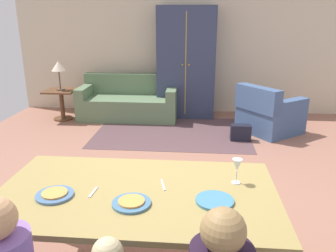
{
  "coord_description": "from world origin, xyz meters",
  "views": [
    {
      "loc": [
        0.21,
        -3.56,
        1.91
      ],
      "look_at": [
        -0.08,
        -0.27,
        0.85
      ],
      "focal_mm": 36.68,
      "sensor_mm": 36.0,
      "label": 1
    }
  ],
  "objects_px": {
    "dining_table": "(137,199)",
    "plate_near_child": "(131,203)",
    "plate_near_woman": "(215,201)",
    "side_table": "(62,100)",
    "armchair": "(268,114)",
    "couch": "(129,102)",
    "armoire": "(186,63)",
    "wine_glass": "(237,166)",
    "table_lamp": "(58,67)",
    "handbag": "(241,133)",
    "plate_near_man": "(55,195)"
  },
  "relations": [
    {
      "from": "plate_near_child",
      "to": "handbag",
      "type": "distance_m",
      "value": 3.6
    },
    {
      "from": "plate_near_man",
      "to": "dining_table",
      "type": "bearing_deg",
      "value": 12.7
    },
    {
      "from": "plate_near_woman",
      "to": "handbag",
      "type": "height_order",
      "value": "plate_near_woman"
    },
    {
      "from": "dining_table",
      "to": "handbag",
      "type": "xyz_separation_m",
      "value": [
        1.11,
        3.19,
        -0.57
      ]
    },
    {
      "from": "couch",
      "to": "side_table",
      "type": "xyz_separation_m",
      "value": [
        -1.25,
        -0.26,
        0.08
      ]
    },
    {
      "from": "plate_near_man",
      "to": "side_table",
      "type": "relative_size",
      "value": 0.43
    },
    {
      "from": "dining_table",
      "to": "couch",
      "type": "xyz_separation_m",
      "value": [
        -0.92,
        4.35,
        -0.4
      ]
    },
    {
      "from": "plate_near_man",
      "to": "armoire",
      "type": "relative_size",
      "value": 0.12
    },
    {
      "from": "handbag",
      "to": "plate_near_child",
      "type": "bearing_deg",
      "value": -108.23
    },
    {
      "from": "couch",
      "to": "side_table",
      "type": "relative_size",
      "value": 3.23
    },
    {
      "from": "table_lamp",
      "to": "plate_near_woman",
      "type": "bearing_deg",
      "value": -57.09
    },
    {
      "from": "dining_table",
      "to": "wine_glass",
      "type": "height_order",
      "value": "wine_glass"
    },
    {
      "from": "wine_glass",
      "to": "table_lamp",
      "type": "distance_m",
      "value": 4.85
    },
    {
      "from": "dining_table",
      "to": "armchair",
      "type": "relative_size",
      "value": 1.61
    },
    {
      "from": "dining_table",
      "to": "plate_near_woman",
      "type": "relative_size",
      "value": 7.74
    },
    {
      "from": "plate_near_woman",
      "to": "side_table",
      "type": "bearing_deg",
      "value": 122.91
    },
    {
      "from": "wine_glass",
      "to": "dining_table",
      "type": "bearing_deg",
      "value": -165.52
    },
    {
      "from": "couch",
      "to": "plate_near_child",
      "type": "bearing_deg",
      "value": -78.46
    },
    {
      "from": "armoire",
      "to": "wine_glass",
      "type": "bearing_deg",
      "value": -83.2
    },
    {
      "from": "plate_near_man",
      "to": "armoire",
      "type": "height_order",
      "value": "armoire"
    },
    {
      "from": "dining_table",
      "to": "plate_near_child",
      "type": "bearing_deg",
      "value": -90.0
    },
    {
      "from": "plate_near_child",
      "to": "wine_glass",
      "type": "relative_size",
      "value": 1.34
    },
    {
      "from": "plate_near_woman",
      "to": "armoire",
      "type": "height_order",
      "value": "armoire"
    },
    {
      "from": "armchair",
      "to": "plate_near_woman",
      "type": "bearing_deg",
      "value": -106.1
    },
    {
      "from": "plate_near_man",
      "to": "plate_near_child",
      "type": "xyz_separation_m",
      "value": [
        0.53,
        -0.06,
        0.0
      ]
    },
    {
      "from": "couch",
      "to": "armoire",
      "type": "relative_size",
      "value": 0.89
    },
    {
      "from": "armchair",
      "to": "side_table",
      "type": "xyz_separation_m",
      "value": [
        -3.79,
        0.43,
        0.06
      ]
    },
    {
      "from": "plate_near_woman",
      "to": "wine_glass",
      "type": "distance_m",
      "value": 0.35
    },
    {
      "from": "couch",
      "to": "plate_near_man",
      "type": "bearing_deg",
      "value": -84.99
    },
    {
      "from": "plate_near_man",
      "to": "handbag",
      "type": "bearing_deg",
      "value": 63.6
    },
    {
      "from": "couch",
      "to": "side_table",
      "type": "distance_m",
      "value": 1.28
    },
    {
      "from": "wine_glass",
      "to": "table_lamp",
      "type": "bearing_deg",
      "value": 126.34
    },
    {
      "from": "plate_near_man",
      "to": "armchair",
      "type": "relative_size",
      "value": 0.21
    },
    {
      "from": "plate_near_woman",
      "to": "dining_table",
      "type": "bearing_deg",
      "value": 169.36
    },
    {
      "from": "plate_near_woman",
      "to": "wine_glass",
      "type": "relative_size",
      "value": 1.34
    },
    {
      "from": "wine_glass",
      "to": "handbag",
      "type": "height_order",
      "value": "wine_glass"
    },
    {
      "from": "plate_near_child",
      "to": "dining_table",
      "type": "bearing_deg",
      "value": 90.0
    },
    {
      "from": "armchair",
      "to": "armoire",
      "type": "xyz_separation_m",
      "value": [
        -1.45,
        0.94,
        0.73
      ]
    },
    {
      "from": "plate_near_child",
      "to": "side_table",
      "type": "xyz_separation_m",
      "value": [
        -2.18,
        4.27,
        -0.39
      ]
    },
    {
      "from": "dining_table",
      "to": "armoire",
      "type": "distance_m",
      "value": 4.61
    },
    {
      "from": "armoire",
      "to": "table_lamp",
      "type": "distance_m",
      "value": 2.4
    },
    {
      "from": "armoire",
      "to": "couch",
      "type": "bearing_deg",
      "value": -167.39
    },
    {
      "from": "dining_table",
      "to": "armchair",
      "type": "distance_m",
      "value": 4.01
    },
    {
      "from": "armchair",
      "to": "plate_near_child",
      "type": "bearing_deg",
      "value": -112.86
    },
    {
      "from": "plate_near_child",
      "to": "side_table",
      "type": "distance_m",
      "value": 4.81
    },
    {
      "from": "wine_glass",
      "to": "armchair",
      "type": "distance_m",
      "value": 3.64
    },
    {
      "from": "plate_near_man",
      "to": "armchair",
      "type": "bearing_deg",
      "value": 60.35
    },
    {
      "from": "armchair",
      "to": "wine_glass",
      "type": "bearing_deg",
      "value": -104.82
    },
    {
      "from": "plate_near_woman",
      "to": "wine_glass",
      "type": "height_order",
      "value": "wine_glass"
    },
    {
      "from": "dining_table",
      "to": "armoire",
      "type": "xyz_separation_m",
      "value": [
        0.17,
        4.59,
        0.35
      ]
    }
  ]
}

